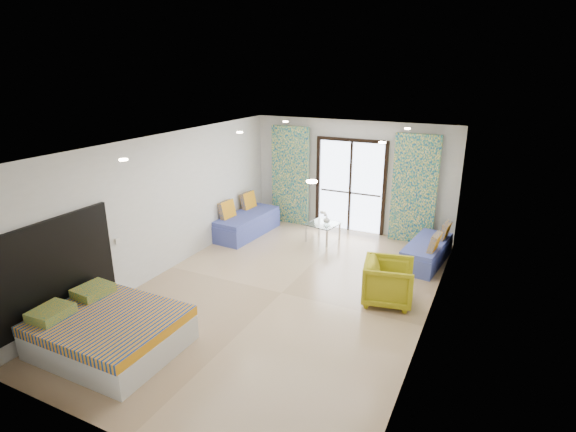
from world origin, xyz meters
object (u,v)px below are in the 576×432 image
at_px(coffee_table, 323,225).
at_px(armchair, 389,280).
at_px(bed, 109,331).
at_px(daybed_right, 427,252).
at_px(daybed_left, 247,223).

height_order(coffee_table, armchair, armchair).
bearing_deg(coffee_table, armchair, -46.52).
bearing_deg(bed, coffee_table, 77.34).
relative_size(bed, daybed_right, 1.11).
relative_size(bed, daybed_left, 1.01).
relative_size(daybed_left, coffee_table, 2.54).
xyz_separation_m(bed, daybed_right, (3.59, 5.06, -0.02)).
bearing_deg(coffee_table, bed, -102.66).
height_order(bed, coffee_table, coffee_table).
bearing_deg(bed, armchair, 43.46).
relative_size(daybed_left, daybed_right, 1.11).
bearing_deg(bed, daybed_left, 97.47).
distance_m(coffee_table, armchair, 3.02).
relative_size(daybed_right, coffee_table, 2.29).
bearing_deg(daybed_left, armchair, -20.79).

